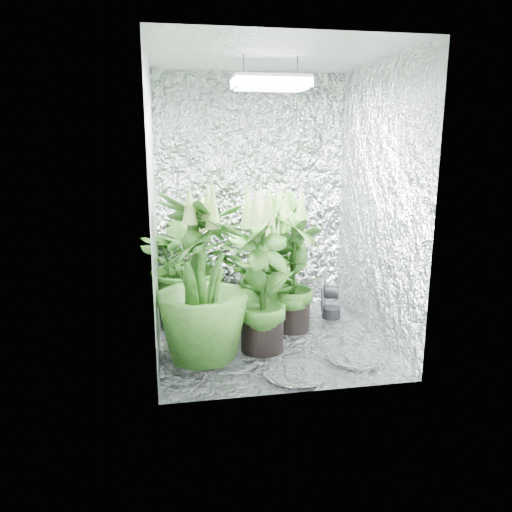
{
  "coord_description": "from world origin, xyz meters",
  "views": [
    {
      "loc": [
        -0.71,
        -3.4,
        1.46
      ],
      "look_at": [
        -0.1,
        0.0,
        0.65
      ],
      "focal_mm": 35.0,
      "sensor_mm": 36.0,
      "label": 1
    }
  ],
  "objects_px": {
    "plant_b": "(293,265)",
    "plant_e": "(266,275)",
    "plant_a": "(190,262)",
    "plant_d": "(201,281)",
    "grow_lamp": "(271,83)",
    "circulation_fan": "(328,298)",
    "plant_c": "(271,254)",
    "plant_f": "(262,277)"
  },
  "relations": [
    {
      "from": "plant_b",
      "to": "plant_e",
      "type": "relative_size",
      "value": 1.23
    },
    {
      "from": "plant_a",
      "to": "plant_d",
      "type": "relative_size",
      "value": 0.89
    },
    {
      "from": "grow_lamp",
      "to": "plant_a",
      "type": "xyz_separation_m",
      "value": [
        -0.55,
        0.53,
        -1.33
      ]
    },
    {
      "from": "grow_lamp",
      "to": "plant_b",
      "type": "distance_m",
      "value": 1.33
    },
    {
      "from": "plant_d",
      "to": "circulation_fan",
      "type": "height_order",
      "value": "plant_d"
    },
    {
      "from": "grow_lamp",
      "to": "plant_b",
      "type": "relative_size",
      "value": 0.44
    },
    {
      "from": "plant_d",
      "to": "plant_e",
      "type": "bearing_deg",
      "value": 47.39
    },
    {
      "from": "plant_d",
      "to": "plant_e",
      "type": "height_order",
      "value": "plant_d"
    },
    {
      "from": "plant_c",
      "to": "plant_b",
      "type": "bearing_deg",
      "value": -79.99
    },
    {
      "from": "plant_c",
      "to": "plant_d",
      "type": "relative_size",
      "value": 0.91
    },
    {
      "from": "grow_lamp",
      "to": "plant_e",
      "type": "height_order",
      "value": "grow_lamp"
    },
    {
      "from": "plant_c",
      "to": "plant_e",
      "type": "relative_size",
      "value": 1.21
    },
    {
      "from": "plant_f",
      "to": "plant_c",
      "type": "bearing_deg",
      "value": 73.99
    },
    {
      "from": "plant_a",
      "to": "plant_c",
      "type": "height_order",
      "value": "plant_c"
    },
    {
      "from": "plant_c",
      "to": "plant_d",
      "type": "height_order",
      "value": "plant_d"
    },
    {
      "from": "plant_a",
      "to": "plant_d",
      "type": "distance_m",
      "value": 0.81
    },
    {
      "from": "plant_e",
      "to": "grow_lamp",
      "type": "bearing_deg",
      "value": -96.53
    },
    {
      "from": "plant_c",
      "to": "plant_f",
      "type": "xyz_separation_m",
      "value": [
        -0.23,
        -0.79,
        0.03
      ]
    },
    {
      "from": "plant_a",
      "to": "plant_f",
      "type": "height_order",
      "value": "plant_f"
    },
    {
      "from": "plant_b",
      "to": "plant_d",
      "type": "xyz_separation_m",
      "value": [
        -0.74,
        -0.46,
        0.04
      ]
    },
    {
      "from": "circulation_fan",
      "to": "plant_f",
      "type": "bearing_deg",
      "value": -116.82
    },
    {
      "from": "plant_c",
      "to": "plant_a",
      "type": "bearing_deg",
      "value": -171.09
    },
    {
      "from": "plant_f",
      "to": "circulation_fan",
      "type": "distance_m",
      "value": 0.94
    },
    {
      "from": "plant_a",
      "to": "plant_d",
      "type": "xyz_separation_m",
      "value": [
        0.04,
        -0.81,
        0.07
      ]
    },
    {
      "from": "plant_a",
      "to": "plant_e",
      "type": "relative_size",
      "value": 1.18
    },
    {
      "from": "plant_a",
      "to": "plant_e",
      "type": "height_order",
      "value": "plant_a"
    },
    {
      "from": "plant_a",
      "to": "plant_e",
      "type": "bearing_deg",
      "value": -19.67
    },
    {
      "from": "plant_a",
      "to": "plant_c",
      "type": "relative_size",
      "value": 0.97
    },
    {
      "from": "plant_e",
      "to": "plant_f",
      "type": "bearing_deg",
      "value": -104.09
    },
    {
      "from": "grow_lamp",
      "to": "plant_e",
      "type": "relative_size",
      "value": 0.55
    },
    {
      "from": "plant_b",
      "to": "plant_f",
      "type": "height_order",
      "value": "plant_f"
    },
    {
      "from": "plant_c",
      "to": "circulation_fan",
      "type": "relative_size",
      "value": 2.79
    },
    {
      "from": "grow_lamp",
      "to": "plant_c",
      "type": "height_order",
      "value": "grow_lamp"
    },
    {
      "from": "plant_d",
      "to": "circulation_fan",
      "type": "relative_size",
      "value": 3.06
    },
    {
      "from": "plant_d",
      "to": "plant_b",
      "type": "bearing_deg",
      "value": 32.03
    },
    {
      "from": "plant_a",
      "to": "plant_b",
      "type": "distance_m",
      "value": 0.85
    },
    {
      "from": "plant_c",
      "to": "plant_e",
      "type": "height_order",
      "value": "plant_c"
    },
    {
      "from": "plant_a",
      "to": "grow_lamp",
      "type": "bearing_deg",
      "value": -44.08
    },
    {
      "from": "plant_c",
      "to": "plant_d",
      "type": "distance_m",
      "value": 1.13
    },
    {
      "from": "plant_b",
      "to": "circulation_fan",
      "type": "relative_size",
      "value": 2.84
    },
    {
      "from": "plant_b",
      "to": "plant_a",
      "type": "bearing_deg",
      "value": 155.96
    },
    {
      "from": "plant_c",
      "to": "circulation_fan",
      "type": "xyz_separation_m",
      "value": [
        0.44,
        -0.24,
        -0.34
      ]
    }
  ]
}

